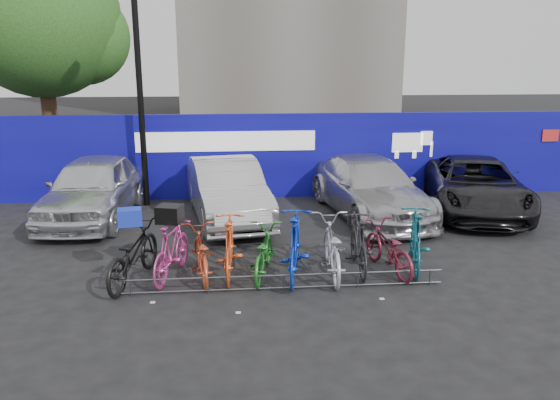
{
  "coord_description": "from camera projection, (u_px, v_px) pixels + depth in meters",
  "views": [
    {
      "loc": [
        -0.84,
        -9.31,
        3.9
      ],
      "look_at": [
        0.16,
        2.0,
        0.94
      ],
      "focal_mm": 35.0,
      "sensor_mm": 36.0,
      "label": 1
    }
  ],
  "objects": [
    {
      "name": "ground",
      "position": [
        281.0,
        277.0,
        10.03
      ],
      "size": [
        100.0,
        100.0,
        0.0
      ],
      "primitive_type": "plane",
      "color": "black",
      "rests_on": "ground"
    },
    {
      "name": "hoarding",
      "position": [
        262.0,
        156.0,
        15.51
      ],
      "size": [
        22.0,
        0.18,
        2.4
      ],
      "color": "#0B097F",
      "rests_on": "ground"
    },
    {
      "name": "tree",
      "position": [
        48.0,
        21.0,
        17.87
      ],
      "size": [
        5.4,
        5.2,
        7.8
      ],
      "color": "#382314",
      "rests_on": "ground"
    },
    {
      "name": "lamppost",
      "position": [
        139.0,
        83.0,
        14.14
      ],
      "size": [
        0.25,
        0.5,
        6.11
      ],
      "color": "black",
      "rests_on": "ground"
    },
    {
      "name": "bike_rack",
      "position": [
        284.0,
        282.0,
        9.41
      ],
      "size": [
        5.6,
        0.03,
        0.3
      ],
      "color": "#595B60",
      "rests_on": "ground"
    },
    {
      "name": "car_0",
      "position": [
        93.0,
        188.0,
        13.52
      ],
      "size": [
        2.12,
        4.72,
        1.58
      ],
      "primitive_type": "imported",
      "rotation": [
        0.0,
        0.0,
        -0.06
      ],
      "color": "silver",
      "rests_on": "ground"
    },
    {
      "name": "car_1",
      "position": [
        227.0,
        190.0,
        13.43
      ],
      "size": [
        2.3,
        4.71,
        1.49
      ],
      "primitive_type": "imported",
      "rotation": [
        0.0,
        0.0,
        0.17
      ],
      "color": "#B7B7BC",
      "rests_on": "ground"
    },
    {
      "name": "car_2",
      "position": [
        370.0,
        187.0,
        13.88
      ],
      "size": [
        2.68,
        5.19,
        1.44
      ],
      "primitive_type": "imported",
      "rotation": [
        0.0,
        0.0,
        0.14
      ],
      "color": "#AFAFB3",
      "rests_on": "ground"
    },
    {
      "name": "car_3",
      "position": [
        475.0,
        185.0,
        14.2
      ],
      "size": [
        3.45,
        5.37,
        1.38
      ],
      "primitive_type": "imported",
      "rotation": [
        0.0,
        0.0,
        -0.25
      ],
      "color": "black",
      "rests_on": "ground"
    },
    {
      "name": "bike_0",
      "position": [
        133.0,
        254.0,
        9.69
      ],
      "size": [
        1.2,
        2.15,
        1.07
      ],
      "primitive_type": "imported",
      "rotation": [
        0.0,
        0.0,
        2.89
      ],
      "color": "black",
      "rests_on": "ground"
    },
    {
      "name": "bike_1",
      "position": [
        172.0,
        250.0,
        9.89
      ],
      "size": [
        0.92,
        1.82,
        1.05
      ],
      "primitive_type": "imported",
      "rotation": [
        0.0,
        0.0,
        2.89
      ],
      "color": "#C33386",
      "rests_on": "ground"
    },
    {
      "name": "bike_2",
      "position": [
        201.0,
        253.0,
        9.92
      ],
      "size": [
        0.86,
        1.81,
        0.92
      ],
      "primitive_type": "imported",
      "rotation": [
        0.0,
        0.0,
        3.29
      ],
      "color": "#C34925",
      "rests_on": "ground"
    },
    {
      "name": "bike_3",
      "position": [
        230.0,
        246.0,
        9.99
      ],
      "size": [
        0.6,
        1.88,
        1.12
      ],
      "primitive_type": "imported",
      "rotation": [
        0.0,
        0.0,
        3.1
      ],
      "color": "#F85C24",
      "rests_on": "ground"
    },
    {
      "name": "bike_4",
      "position": [
        263.0,
        252.0,
        9.99
      ],
      "size": [
        0.95,
        1.82,
        0.91
      ],
      "primitive_type": "imported",
      "rotation": [
        0.0,
        0.0,
        2.94
      ],
      "color": "#217823",
      "rests_on": "ground"
    },
    {
      "name": "bike_5",
      "position": [
        295.0,
        245.0,
        9.89
      ],
      "size": [
        0.92,
        2.1,
        1.22
      ],
      "primitive_type": "imported",
      "rotation": [
        0.0,
        0.0,
        2.97
      ],
      "color": "#0E2FBA",
      "rests_on": "ground"
    },
    {
      "name": "bike_6",
      "position": [
        331.0,
        247.0,
        10.02
      ],
      "size": [
        0.83,
        2.07,
        1.07
      ],
      "primitive_type": "imported",
      "rotation": [
        0.0,
        0.0,
        3.08
      ],
      "color": "#ADB0B5",
      "rests_on": "ground"
    },
    {
      "name": "bike_7",
      "position": [
        359.0,
        244.0,
        10.19
      ],
      "size": [
        0.63,
        1.81,
        1.07
      ],
      "primitive_type": "imported",
      "rotation": [
        0.0,
        0.0,
        3.07
      ],
      "color": "#242427",
      "rests_on": "ground"
    },
    {
      "name": "bike_8",
      "position": [
        388.0,
        248.0,
        10.18
      ],
      "size": [
        0.98,
        1.84,
        0.92
      ],
      "primitive_type": "imported",
      "rotation": [
        0.0,
        0.0,
        3.36
      ],
      "color": "maroon",
      "rests_on": "ground"
    },
    {
      "name": "bike_9",
      "position": [
        416.0,
        240.0,
        10.29
      ],
      "size": [
        1.01,
        2.0,
        1.16
      ],
      "primitive_type": "imported",
      "rotation": [
        0.0,
        0.0,
        2.89
      ],
      "color": "#135B6A",
      "rests_on": "ground"
    },
    {
      "name": "cargo_crate",
      "position": [
        130.0,
        217.0,
        9.51
      ],
      "size": [
        0.45,
        0.37,
        0.29
      ],
      "primitive_type": "cube",
      "rotation": [
        0.0,
        0.0,
        0.17
      ],
      "color": "#182DB9",
      "rests_on": "bike_0"
    },
    {
      "name": "cargo_topcase",
      "position": [
        170.0,
        214.0,
        9.72
      ],
      "size": [
        0.51,
        0.48,
        0.31
      ],
      "primitive_type": "cube",
      "rotation": [
        0.0,
        0.0,
        -0.26
      ],
      "color": "black",
      "rests_on": "bike_1"
    }
  ]
}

